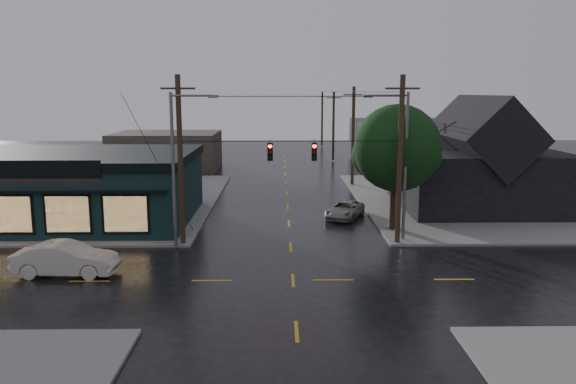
{
  "coord_description": "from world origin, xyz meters",
  "views": [
    {
      "loc": [
        -0.65,
        -26.45,
        9.19
      ],
      "look_at": [
        -0.19,
        3.81,
        3.75
      ],
      "focal_mm": 35.0,
      "sensor_mm": 36.0,
      "label": 1
    }
  ],
  "objects_px": {
    "utility_pole_ne": "(397,244)",
    "sedan_cream": "(66,259)",
    "corner_tree": "(397,149)",
    "suv_silver": "(345,210)",
    "utility_pole_nw": "(183,245)"
  },
  "relations": [
    {
      "from": "corner_tree",
      "to": "sedan_cream",
      "type": "distance_m",
      "value": 20.99
    },
    {
      "from": "utility_pole_nw",
      "to": "suv_silver",
      "type": "height_order",
      "value": "utility_pole_nw"
    },
    {
      "from": "corner_tree",
      "to": "sedan_cream",
      "type": "height_order",
      "value": "corner_tree"
    },
    {
      "from": "utility_pole_nw",
      "to": "utility_pole_ne",
      "type": "distance_m",
      "value": 13.0
    },
    {
      "from": "utility_pole_ne",
      "to": "sedan_cream",
      "type": "relative_size",
      "value": 1.98
    },
    {
      "from": "corner_tree",
      "to": "utility_pole_nw",
      "type": "relative_size",
      "value": 0.81
    },
    {
      "from": "corner_tree",
      "to": "sedan_cream",
      "type": "relative_size",
      "value": 1.61
    },
    {
      "from": "utility_pole_nw",
      "to": "utility_pole_ne",
      "type": "bearing_deg",
      "value": 0.0
    },
    {
      "from": "suv_silver",
      "to": "corner_tree",
      "type": "bearing_deg",
      "value": -30.75
    },
    {
      "from": "corner_tree",
      "to": "sedan_cream",
      "type": "xyz_separation_m",
      "value": [
        -18.45,
        -8.85,
        -4.68
      ]
    },
    {
      "from": "utility_pole_ne",
      "to": "suv_silver",
      "type": "xyz_separation_m",
      "value": [
        -2.37,
        7.22,
        0.62
      ]
    },
    {
      "from": "utility_pole_ne",
      "to": "sedan_cream",
      "type": "xyz_separation_m",
      "value": [
        -17.95,
        -5.54,
        0.84
      ]
    },
    {
      "from": "sedan_cream",
      "to": "suv_silver",
      "type": "height_order",
      "value": "sedan_cream"
    },
    {
      "from": "suv_silver",
      "to": "utility_pole_nw",
      "type": "bearing_deg",
      "value": -122.79
    },
    {
      "from": "corner_tree",
      "to": "suv_silver",
      "type": "relative_size",
      "value": 1.86
    }
  ]
}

